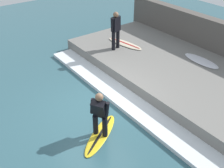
{
  "coord_description": "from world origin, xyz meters",
  "views": [
    {
      "loc": [
        -3.76,
        -6.01,
        5.59
      ],
      "look_at": [
        0.77,
        0.0,
        0.7
      ],
      "focal_mm": 42.0,
      "sensor_mm": 36.0,
      "label": 1
    }
  ],
  "objects": [
    {
      "name": "back_wall",
      "position": [
        6.22,
        0.0,
        0.93
      ],
      "size": [
        0.5,
        9.7,
        1.85
      ],
      "primitive_type": "cube",
      "color": "#544F49",
      "rests_on": "ground_plane"
    },
    {
      "name": "concrete_ledge",
      "position": [
        3.77,
        0.0,
        0.26
      ],
      "size": [
        4.4,
        9.24,
        0.53
      ],
      "primitive_type": "cube",
      "color": "slate",
      "rests_on": "ground_plane"
    },
    {
      "name": "surfer_waiting_near",
      "position": [
        2.83,
        2.45,
        1.47
      ],
      "size": [
        0.55,
        0.34,
        1.67
      ],
      "color": "black",
      "rests_on": "concrete_ledge"
    },
    {
      "name": "wave_foam_crest",
      "position": [
        1.11,
        0.0,
        0.07
      ],
      "size": [
        0.92,
        8.78,
        0.14
      ],
      "primitive_type": "cube",
      "color": "silver",
      "rests_on": "ground_plane"
    },
    {
      "name": "surfboard_waiting_near",
      "position": [
        3.45,
        2.57,
        0.56
      ],
      "size": [
        0.84,
        2.0,
        0.07
      ],
      "color": "beige",
      "rests_on": "concrete_ledge"
    },
    {
      "name": "surfboard_spare",
      "position": [
        4.88,
        -0.62,
        0.56
      ],
      "size": [
        0.65,
        1.65,
        0.06
      ],
      "color": "silver",
      "rests_on": "concrete_ledge"
    },
    {
      "name": "ground_plane",
      "position": [
        0.0,
        0.0,
        0.0
      ],
      "size": [
        28.0,
        28.0,
        0.0
      ],
      "primitive_type": "plane",
      "color": "#335B66"
    },
    {
      "name": "surfer_riding",
      "position": [
        -0.57,
        -1.2,
        0.88
      ],
      "size": [
        0.56,
        0.58,
        1.47
      ],
      "color": "black",
      "rests_on": "surfboard_riding"
    },
    {
      "name": "surfboard_riding",
      "position": [
        -0.57,
        -1.2,
        0.03
      ],
      "size": [
        1.88,
        1.41,
        0.07
      ],
      "color": "yellow",
      "rests_on": "ground_plane"
    }
  ]
}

